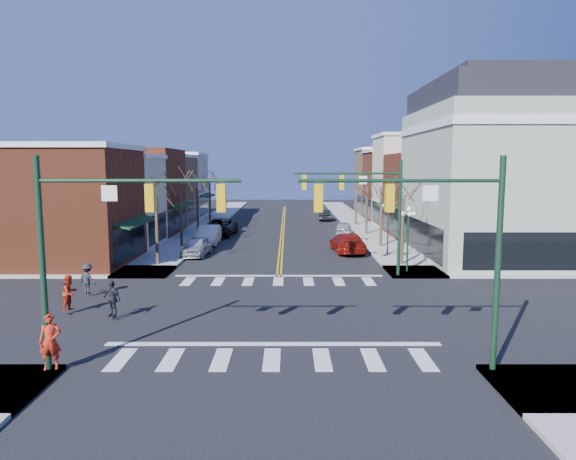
{
  "coord_description": "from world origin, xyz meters",
  "views": [
    {
      "loc": [
        0.58,
        -23.77,
        6.88
      ],
      "look_at": [
        0.58,
        8.61,
        2.8
      ],
      "focal_mm": 32.0,
      "sensor_mm": 36.0,
      "label": 1
    }
  ],
  "objects_px": {
    "pedestrian_red_b": "(70,293)",
    "pedestrian_dark_b": "(88,279)",
    "victorian_corner": "(503,169)",
    "lamppost_corner": "(408,228)",
    "pedestrian_red_a": "(50,341)",
    "car_right_mid": "(343,229)",
    "lamppost_midblock": "(388,217)",
    "car_right_far": "(325,215)",
    "pedestrian_dark_a": "(112,298)",
    "car_left_mid": "(209,235)",
    "car_left_far": "(219,227)",
    "car_right_near": "(348,243)",
    "car_left_near": "(197,247)"
  },
  "relations": [
    {
      "from": "car_right_near",
      "to": "car_right_mid",
      "type": "height_order",
      "value": "car_right_near"
    },
    {
      "from": "lamppost_corner",
      "to": "car_right_far",
      "type": "distance_m",
      "value": 32.19
    },
    {
      "from": "car_left_mid",
      "to": "car_right_far",
      "type": "bearing_deg",
      "value": 58.33
    },
    {
      "from": "victorian_corner",
      "to": "pedestrian_dark_b",
      "type": "bearing_deg",
      "value": -156.02
    },
    {
      "from": "car_right_far",
      "to": "pedestrian_red_a",
      "type": "distance_m",
      "value": 49.48
    },
    {
      "from": "car_right_mid",
      "to": "pedestrian_red_a",
      "type": "xyz_separation_m",
      "value": [
        -13.36,
        -33.93,
        0.41
      ]
    },
    {
      "from": "pedestrian_red_b",
      "to": "pedestrian_dark_b",
      "type": "relative_size",
      "value": 1.06
    },
    {
      "from": "car_left_mid",
      "to": "pedestrian_red_b",
      "type": "distance_m",
      "value": 21.63
    },
    {
      "from": "lamppost_corner",
      "to": "car_right_near",
      "type": "xyz_separation_m",
      "value": [
        -2.88,
        7.96,
        -2.17
      ]
    },
    {
      "from": "car_left_near",
      "to": "car_right_near",
      "type": "distance_m",
      "value": 11.82
    },
    {
      "from": "victorian_corner",
      "to": "car_right_far",
      "type": "distance_m",
      "value": 28.94
    },
    {
      "from": "car_right_far",
      "to": "pedestrian_dark_a",
      "type": "xyz_separation_m",
      "value": [
        -12.52,
        -41.89,
        0.31
      ]
    },
    {
      "from": "car_right_far",
      "to": "pedestrian_dark_a",
      "type": "distance_m",
      "value": 43.73
    },
    {
      "from": "car_left_far",
      "to": "victorian_corner",
      "type": "bearing_deg",
      "value": -21.59
    },
    {
      "from": "pedestrian_red_b",
      "to": "pedestrian_dark_a",
      "type": "height_order",
      "value": "pedestrian_red_b"
    },
    {
      "from": "car_left_near",
      "to": "car_right_far",
      "type": "relative_size",
      "value": 1.06
    },
    {
      "from": "victorian_corner",
      "to": "pedestrian_dark_a",
      "type": "xyz_separation_m",
      "value": [
        -23.8,
        -15.93,
        -5.68
      ]
    },
    {
      "from": "victorian_corner",
      "to": "pedestrian_dark_a",
      "type": "height_order",
      "value": "victorian_corner"
    },
    {
      "from": "car_right_near",
      "to": "car_left_mid",
      "type": "bearing_deg",
      "value": -25.63
    },
    {
      "from": "lamppost_midblock",
      "to": "pedestrian_dark_a",
      "type": "height_order",
      "value": "lamppost_midblock"
    },
    {
      "from": "victorian_corner",
      "to": "lamppost_corner",
      "type": "relative_size",
      "value": 3.29
    },
    {
      "from": "car_left_mid",
      "to": "pedestrian_red_a",
      "type": "relative_size",
      "value": 2.6
    },
    {
      "from": "car_right_far",
      "to": "car_right_near",
      "type": "bearing_deg",
      "value": 94.28
    },
    {
      "from": "pedestrian_dark_a",
      "to": "lamppost_corner",
      "type": "bearing_deg",
      "value": 60.97
    },
    {
      "from": "lamppost_midblock",
      "to": "pedestrian_red_b",
      "type": "bearing_deg",
      "value": -138.86
    },
    {
      "from": "lamppost_corner",
      "to": "car_right_mid",
      "type": "distance_m",
      "value": 18.29
    },
    {
      "from": "car_right_far",
      "to": "pedestrian_red_a",
      "type": "xyz_separation_m",
      "value": [
        -12.52,
        -47.87,
        0.44
      ]
    },
    {
      "from": "car_left_near",
      "to": "pedestrian_red_a",
      "type": "xyz_separation_m",
      "value": [
        -0.9,
        -22.34,
        0.37
      ]
    },
    {
      "from": "pedestrian_red_b",
      "to": "pedestrian_dark_b",
      "type": "xyz_separation_m",
      "value": [
        -0.44,
        3.23,
        -0.05
      ]
    },
    {
      "from": "victorian_corner",
      "to": "car_right_near",
      "type": "bearing_deg",
      "value": 170.06
    },
    {
      "from": "lamppost_midblock",
      "to": "pedestrian_red_b",
      "type": "xyz_separation_m",
      "value": [
        -17.76,
        -15.52,
        -1.96
      ]
    },
    {
      "from": "victorian_corner",
      "to": "car_left_far",
      "type": "bearing_deg",
      "value": 152.64
    },
    {
      "from": "car_left_far",
      "to": "car_right_mid",
      "type": "relative_size",
      "value": 1.5
    },
    {
      "from": "lamppost_corner",
      "to": "pedestrian_dark_a",
      "type": "relative_size",
      "value": 2.62
    },
    {
      "from": "lamppost_midblock",
      "to": "pedestrian_dark_b",
      "type": "height_order",
      "value": "lamppost_midblock"
    },
    {
      "from": "lamppost_midblock",
      "to": "pedestrian_red_b",
      "type": "distance_m",
      "value": 23.67
    },
    {
      "from": "victorian_corner",
      "to": "pedestrian_dark_a",
      "type": "distance_m",
      "value": 29.2
    },
    {
      "from": "car_right_near",
      "to": "car_right_mid",
      "type": "xyz_separation_m",
      "value": [
        0.74,
        10.07,
        -0.1
      ]
    },
    {
      "from": "car_left_mid",
      "to": "pedestrian_red_a",
      "type": "bearing_deg",
      "value": -92.82
    },
    {
      "from": "lamppost_midblock",
      "to": "pedestrian_red_b",
      "type": "relative_size",
      "value": 2.54
    },
    {
      "from": "victorian_corner",
      "to": "car_left_far",
      "type": "relative_size",
      "value": 2.35
    },
    {
      "from": "car_left_mid",
      "to": "car_left_far",
      "type": "bearing_deg",
      "value": 87.06
    },
    {
      "from": "car_right_mid",
      "to": "car_left_far",
      "type": "bearing_deg",
      "value": 7.87
    },
    {
      "from": "pedestrian_dark_b",
      "to": "car_right_near",
      "type": "bearing_deg",
      "value": -113.42
    },
    {
      "from": "car_left_far",
      "to": "pedestrian_red_b",
      "type": "distance_m",
      "value": 26.98
    },
    {
      "from": "pedestrian_red_b",
      "to": "pedestrian_dark_a",
      "type": "relative_size",
      "value": 1.03
    },
    {
      "from": "car_right_near",
      "to": "pedestrian_red_b",
      "type": "distance_m",
      "value": 22.58
    },
    {
      "from": "car_left_near",
      "to": "car_right_mid",
      "type": "distance_m",
      "value": 17.02
    },
    {
      "from": "lamppost_corner",
      "to": "pedestrian_red_a",
      "type": "distance_m",
      "value": 22.28
    },
    {
      "from": "lamppost_midblock",
      "to": "car_right_mid",
      "type": "height_order",
      "value": "lamppost_midblock"
    }
  ]
}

